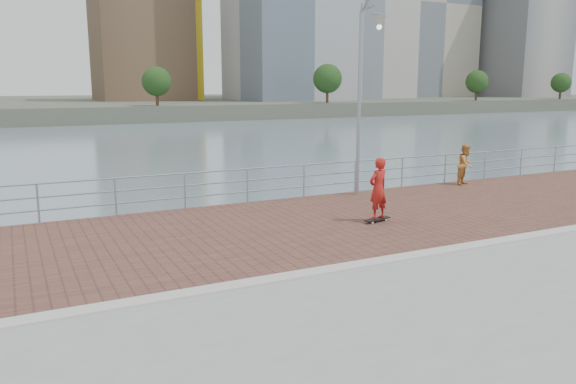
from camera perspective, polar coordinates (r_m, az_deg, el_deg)
name	(u,v)px	position (r m, az deg, el deg)	size (l,w,h in m)	color
water	(330,361)	(12.41, 4.30, -16.76)	(400.00, 400.00, 0.00)	slate
brick_lane	(261,230)	(14.69, -2.79, -3.89)	(40.00, 6.80, 0.02)	brown
curb	(331,269)	(11.61, 4.44, -7.85)	(40.00, 0.40, 0.06)	#B7B5AD
far_shore	(36,106)	(132.12, -24.21, 8.00)	(320.00, 95.00, 2.50)	#4C5142
guardrail	(217,184)	(17.64, -7.25, 0.81)	(39.06, 0.06, 1.13)	#8C9EA8
street_lamp	(368,65)	(18.75, 8.11, 12.66)	(0.45, 1.30, 6.15)	gray
skateboard	(377,219)	(15.68, 9.05, -2.74)	(0.86, 0.38, 0.10)	black
skateboarder	(378,189)	(15.50, 9.14, 0.34)	(0.62, 0.41, 1.69)	#AA1C16
bystander	(466,164)	(22.16, 17.60, 2.68)	(0.74, 0.58, 1.53)	#C8833B
shoreline_trees	(200,81)	(90.70, -8.93, 11.10)	(169.33, 5.07, 6.76)	#473323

